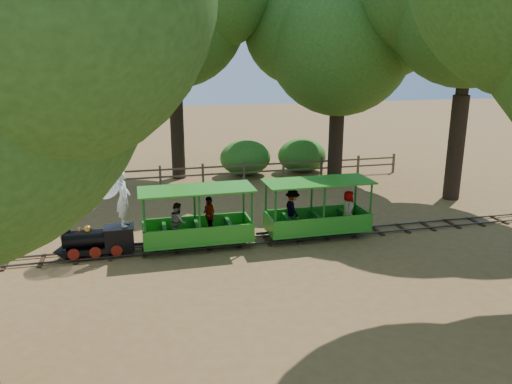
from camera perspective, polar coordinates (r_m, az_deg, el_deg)
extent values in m
plane|color=olive|center=(16.67, 1.24, -5.64)|extent=(90.00, 90.00, 0.00)
cube|color=#3F3D3A|center=(16.37, 1.52, -5.76)|extent=(22.00, 0.05, 0.05)
cube|color=#3F3D3A|center=(16.91, 0.98, -5.05)|extent=(22.00, 0.05, 0.05)
cube|color=#382314|center=(16.66, 1.24, -5.56)|extent=(0.12, 1.00, 0.05)
cube|color=#382314|center=(16.18, -16.25, -6.87)|extent=(0.12, 1.00, 0.05)
cube|color=#382314|center=(18.53, 16.39, -4.00)|extent=(0.12, 1.00, 0.05)
cube|color=black|center=(16.11, -17.47, -6.13)|extent=(2.10, 0.67, 0.17)
cylinder|color=black|center=(16.02, -18.77, -5.02)|extent=(1.33, 0.53, 0.53)
cylinder|color=black|center=(15.93, -20.79, -3.51)|extent=(0.15, 0.15, 0.42)
sphere|color=gold|center=(15.92, -18.69, -4.05)|extent=(0.25, 0.25, 0.25)
cylinder|color=gold|center=(15.94, -19.54, -4.03)|extent=(0.10, 0.10, 0.10)
cube|color=black|center=(15.96, -15.35, -4.83)|extent=(0.86, 0.67, 0.52)
cube|color=black|center=(15.86, -15.43, -3.88)|extent=(0.90, 0.72, 0.04)
cone|color=black|center=(16.25, -21.51, -6.40)|extent=(0.43, 0.61, 0.61)
cylinder|color=gold|center=(16.07, -21.27, -4.83)|extent=(0.10, 0.13, 0.13)
cylinder|color=maroon|center=(15.87, -20.12, -6.71)|extent=(0.34, 0.06, 0.34)
cylinder|color=maroon|center=(16.50, -19.89, -5.83)|extent=(0.34, 0.06, 0.34)
cylinder|color=maroon|center=(15.80, -17.88, -6.60)|extent=(0.34, 0.06, 0.34)
cylinder|color=maroon|center=(16.44, -17.74, -5.71)|extent=(0.34, 0.06, 0.34)
cylinder|color=maroon|center=(15.76, -15.63, -6.47)|extent=(0.34, 0.06, 0.34)
cylinder|color=maroon|center=(16.40, -15.58, -5.58)|extent=(0.34, 0.06, 0.34)
sphere|color=white|center=(15.80, -20.62, -1.57)|extent=(0.86, 0.86, 0.86)
sphere|color=white|center=(15.72, -19.34, -0.28)|extent=(1.14, 1.14, 1.14)
sphere|color=white|center=(15.64, -16.99, 0.94)|extent=(0.95, 0.95, 0.95)
imported|color=white|center=(15.66, -14.92, -0.68)|extent=(0.49, 0.68, 1.74)
cube|color=#27871D|center=(16.14, -6.66, -5.24)|extent=(3.44, 1.31, 0.10)
cube|color=#145A17|center=(16.19, -6.65, -5.64)|extent=(3.09, 0.51, 0.14)
cube|color=#27871D|center=(15.46, -6.40, -4.98)|extent=(3.44, 0.06, 0.51)
cube|color=#27871D|center=(16.62, -6.97, -3.52)|extent=(3.44, 0.06, 0.51)
cube|color=#27871D|center=(15.64, -6.84, 0.31)|extent=(3.59, 1.47, 0.05)
cylinder|color=#145A17|center=(15.21, -12.60, -3.61)|extent=(0.07, 0.07, 1.62)
cylinder|color=#145A17|center=(16.34, -12.73, -2.26)|extent=(0.07, 0.07, 1.62)
cylinder|color=#145A17|center=(15.59, -0.48, -2.74)|extent=(0.07, 0.07, 1.62)
cylinder|color=#145A17|center=(16.70, -1.43, -1.49)|extent=(0.07, 0.07, 1.62)
cube|color=#145A17|center=(15.98, -10.37, -4.66)|extent=(0.12, 1.11, 0.40)
cube|color=#145A17|center=(16.06, -6.69, -4.40)|extent=(0.12, 1.11, 0.40)
cube|color=#145A17|center=(16.20, -3.06, -4.12)|extent=(0.12, 1.11, 0.40)
cylinder|color=black|center=(15.77, -10.48, -6.24)|extent=(0.28, 0.06, 0.28)
cylinder|color=black|center=(16.41, -10.63, -5.36)|extent=(0.28, 0.06, 0.28)
cylinder|color=black|center=(16.02, -2.57, -5.63)|extent=(0.28, 0.06, 0.28)
cylinder|color=black|center=(16.65, -3.04, -4.80)|extent=(0.28, 0.06, 0.28)
imported|color=gray|center=(15.75, -8.92, -3.34)|extent=(0.55, 0.65, 1.21)
imported|color=gray|center=(16.10, -5.37, -2.67)|extent=(0.50, 0.80, 1.27)
cube|color=#27871D|center=(17.07, 6.96, -4.08)|extent=(3.44, 1.31, 0.10)
cube|color=#145A17|center=(17.11, 6.95, -4.46)|extent=(3.09, 0.51, 0.14)
cube|color=#27871D|center=(16.43, 7.76, -3.78)|extent=(3.44, 0.06, 0.51)
cube|color=#27871D|center=(17.52, 6.29, -2.49)|extent=(3.44, 0.06, 0.51)
cube|color=#27871D|center=(16.60, 7.15, 1.19)|extent=(3.59, 1.47, 0.05)
cylinder|color=#145A17|center=(15.78, 2.24, -2.53)|extent=(0.07, 0.07, 1.62)
cylinder|color=#145A17|center=(16.87, 1.13, -1.31)|extent=(0.07, 0.07, 1.62)
cylinder|color=#145A17|center=(16.94, 12.96, -1.64)|extent=(0.07, 0.07, 1.62)
cylinder|color=#145A17|center=(17.97, 11.27, -0.55)|extent=(0.07, 0.07, 1.62)
cube|color=#145A17|center=(16.66, 3.67, -3.57)|extent=(0.12, 1.11, 0.40)
cube|color=#145A17|center=(16.99, 6.99, -3.28)|extent=(0.12, 1.11, 0.40)
cube|color=#145A17|center=(17.37, 10.18, -2.98)|extent=(0.12, 1.11, 0.40)
cylinder|color=black|center=(16.45, 3.78, -5.07)|extent=(0.28, 0.06, 0.28)
cylinder|color=black|center=(17.06, 3.08, -4.28)|extent=(0.28, 0.06, 0.28)
cylinder|color=black|center=(17.21, 10.80, -4.37)|extent=(0.28, 0.06, 0.28)
cylinder|color=black|center=(17.80, 9.89, -3.65)|extent=(0.28, 0.06, 0.28)
imported|color=gray|center=(16.65, 4.18, -1.94)|extent=(0.55, 0.89, 1.32)
imported|color=gray|center=(17.01, 10.47, -1.91)|extent=(0.54, 0.69, 1.24)
cylinder|color=#2D2116|center=(21.86, -25.30, 3.06)|extent=(0.70, 0.70, 3.71)
cylinder|color=#2D2116|center=(21.49, -26.21, 10.65)|extent=(0.52, 0.53, 2.12)
sphere|color=#2A4E18|center=(21.47, -26.85, 15.79)|extent=(5.87, 5.87, 5.87)
sphere|color=#2A4E18|center=(20.38, -23.44, 18.34)|extent=(4.40, 4.40, 4.40)
cylinder|color=#2D2116|center=(24.88, -8.97, 6.46)|extent=(0.66, 0.66, 4.33)
cylinder|color=#2D2116|center=(24.59, -9.32, 14.32)|extent=(0.50, 0.50, 2.48)
sphere|color=#2A4E18|center=(24.65, -9.56, 19.61)|extent=(6.90, 6.90, 6.90)
cylinder|color=#2D2116|center=(24.82, 9.09, 5.45)|extent=(0.72, 0.72, 3.50)
cylinder|color=#2D2116|center=(24.49, 9.37, 11.79)|extent=(0.54, 0.54, 2.00)
sphere|color=#2A4E18|center=(24.45, 9.59, 16.51)|extent=(6.79, 6.79, 6.79)
sphere|color=#2A4E18|center=(24.29, 14.55, 18.26)|extent=(5.09, 5.09, 5.09)
sphere|color=#2A4E18|center=(25.04, 5.15, 18.18)|extent=(5.43, 5.43, 5.43)
cylinder|color=#2D2116|center=(22.57, 21.87, 4.67)|extent=(0.68, 0.68, 4.39)
cylinder|color=#2D2116|center=(22.24, 22.79, 13.41)|extent=(0.51, 0.51, 2.51)
sphere|color=#2A4E18|center=(22.31, 23.41, 19.09)|extent=(6.45, 6.45, 6.45)
cube|color=brown|center=(24.16, -25.22, 0.84)|extent=(0.10, 0.10, 1.00)
cube|color=brown|center=(23.83, -20.52, 1.16)|extent=(0.10, 0.10, 1.00)
cube|color=brown|center=(23.67, -15.72, 1.48)|extent=(0.10, 0.10, 1.00)
cube|color=brown|center=(23.68, -10.89, 1.79)|extent=(0.10, 0.10, 1.00)
cube|color=brown|center=(23.85, -6.09, 2.09)|extent=(0.10, 0.10, 1.00)
cube|color=brown|center=(24.19, -1.39, 2.36)|extent=(0.10, 0.10, 1.00)
cube|color=brown|center=(24.69, 3.15, 2.61)|extent=(0.10, 0.10, 1.00)
cube|color=brown|center=(25.33, 7.49, 2.84)|extent=(0.10, 0.10, 1.00)
cube|color=brown|center=(26.11, 11.59, 3.04)|extent=(0.10, 0.10, 1.00)
cube|color=brown|center=(27.02, 15.44, 3.21)|extent=(0.10, 0.10, 1.00)
cube|color=brown|center=(23.93, -3.73, 2.93)|extent=(18.00, 0.06, 0.08)
cube|color=brown|center=(24.01, -3.72, 2.11)|extent=(18.00, 0.06, 0.08)
ellipsoid|color=#2D6B1E|center=(25.21, -23.16, 2.34)|extent=(2.32, 1.78, 1.60)
ellipsoid|color=#2D6B1E|center=(25.42, -1.23, 3.94)|extent=(2.61, 2.00, 1.80)
ellipsoid|color=#2D6B1E|center=(26.31, 5.57, 4.02)|extent=(2.28, 1.75, 1.58)
ellipsoid|color=#2D6B1E|center=(26.24, 5.25, 4.20)|extent=(2.55, 1.96, 1.76)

